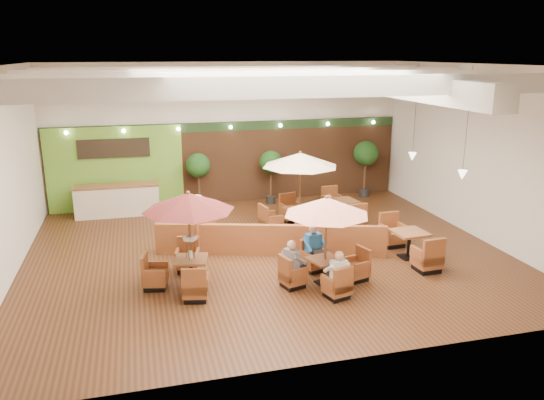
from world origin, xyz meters
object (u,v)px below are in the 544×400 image
object	(u,v)px
booth_divider	(270,240)
table_4	(409,245)
topiary_1	(271,164)
topiary_2	(366,155)
service_counter	(117,200)
diner_3	(309,218)
table_5	(343,211)
table_2	(300,177)
diner_0	(338,269)
table_1	(326,224)
table_3	(197,224)
diner_2	(293,259)
diner_1	(314,244)
topiary_0	(198,167)
table_0	(187,219)
diner_4	(327,208)

from	to	relation	value
booth_divider	table_4	distance (m)	4.07
topiary_1	topiary_2	world-z (taller)	topiary_2
service_counter	diner_3	bearing A→B (deg)	-36.08
table_5	diner_3	world-z (taller)	diner_3
table_2	topiary_2	bearing A→B (deg)	29.60
table_2	diner_0	world-z (taller)	table_2
service_counter	diner_0	bearing A→B (deg)	-57.81
table_1	topiary_1	bearing A→B (deg)	69.98
table_1	diner_0	world-z (taller)	table_1
service_counter	table_3	bearing A→B (deg)	-52.43
diner_0	table_1	bearing A→B (deg)	82.83
diner_2	diner_3	bearing A→B (deg)	130.22
service_counter	table_5	size ratio (longest dim) A/B	1.10
table_2	table_5	bearing A→B (deg)	5.55
booth_divider	diner_0	xyz separation A→B (m)	(0.87, -3.17, 0.28)
topiary_1	table_3	bearing A→B (deg)	-133.82
table_1	diner_1	world-z (taller)	table_1
table_4	topiary_1	xyz separation A→B (m)	(-2.45, 6.72, 1.19)
table_4	diner_3	bearing A→B (deg)	133.94
table_1	topiary_0	xyz separation A→B (m)	(-2.29, 7.81, -0.03)
table_4	diner_3	distance (m)	3.23
table_0	table_1	distance (m)	3.53
table_0	topiary_0	xyz separation A→B (m)	(1.14, 7.00, -0.19)
topiary_1	table_2	bearing A→B (deg)	-88.78
booth_divider	table_5	size ratio (longest dim) A/B	2.51
diner_4	table_3	bearing A→B (deg)	72.76
booth_divider	table_4	size ratio (longest dim) A/B	2.49
service_counter	topiary_2	xyz separation A→B (m)	(9.94, 0.20, 1.16)
table_5	diner_0	world-z (taller)	diner_0
table_4	diner_2	distance (m)	4.05
table_1	diner_3	bearing A→B (deg)	62.96
booth_divider	topiary_2	xyz separation A→B (m)	(5.48, 5.51, 1.27)
table_3	service_counter	bearing A→B (deg)	105.26
service_counter	table_2	size ratio (longest dim) A/B	1.08
table_4	topiary_2	world-z (taller)	topiary_2
table_4	diner_1	bearing A→B (deg)	-179.53
booth_divider	table_3	bearing A→B (deg)	150.59
table_3	topiary_0	bearing A→B (deg)	59.50
table_1	table_5	bearing A→B (deg)	47.35
table_4	topiary_2	size ratio (longest dim) A/B	1.18
diner_2	diner_3	size ratio (longest dim) A/B	1.09
diner_0	diner_3	world-z (taller)	diner_0
table_1	diner_0	distance (m)	1.25
table_0	topiary_2	bearing A→B (deg)	53.13
diner_1	table_5	bearing A→B (deg)	-132.85
table_5	table_4	bearing A→B (deg)	-87.45
service_counter	diner_3	size ratio (longest dim) A/B	4.01
diner_4	booth_divider	bearing A→B (deg)	111.24
table_0	diner_0	world-z (taller)	table_0
diner_0	diner_1	bearing A→B (deg)	82.83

